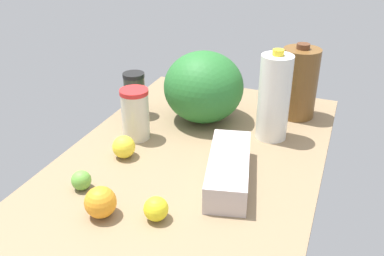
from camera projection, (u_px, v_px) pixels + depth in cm
name	position (u px, v px, depth cm)	size (l,w,h in cm)	color
countertop	(192.00, 161.00, 130.35)	(120.00, 76.00, 3.00)	#8A7252
watermelon	(204.00, 87.00, 147.36)	(27.56, 27.56, 24.66)	#28702E
chocolate_milk_jug	(299.00, 83.00, 150.32)	(12.90, 12.90, 26.62)	brown
tumbler_cup	(135.00, 114.00, 137.09)	(9.13, 9.13, 16.87)	beige
shaker_bottle	(135.00, 94.00, 153.09)	(7.71, 7.71, 15.82)	#33362B
egg_carton	(229.00, 169.00, 116.93)	(31.43, 10.83, 7.56)	#C1B2B3
milk_jug	(274.00, 97.00, 135.00)	(10.09, 10.09, 29.63)	white
orange_near_front	(100.00, 202.00, 103.47)	(7.89, 7.89, 7.89)	orange
lime_beside_bowl	(81.00, 180.00, 114.01)	(5.36, 5.36, 5.36)	#65AB40
lemon_loose	(124.00, 147.00, 128.36)	(6.91, 6.91, 6.91)	yellow
lemon_far_back	(156.00, 209.00, 102.63)	(6.09, 6.09, 6.09)	yellow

